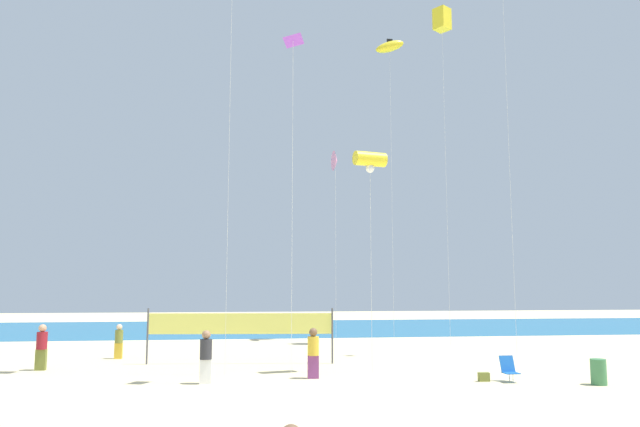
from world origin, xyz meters
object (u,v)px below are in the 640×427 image
(beachgoer_olive_shirt, at_px, (119,340))
(volleyball_net, at_px, (241,326))
(kite_yellow_box, at_px, (442,20))
(beachgoer_mustard_shirt, at_px, (313,351))
(kite_yellow_tube, at_px, (370,160))
(folding_beach_chair, at_px, (509,368))
(kite_pink_delta, at_px, (335,161))
(beachgoer_maroon_shirt, at_px, (42,346))
(trash_barrel, at_px, (599,372))
(kite_violet_diamond, at_px, (293,43))
(beachgoer_charcoal_shirt, at_px, (206,355))
(kite_orange_diamond, at_px, (504,18))
(beach_handbag, at_px, (484,377))
(kite_yellow_inflatable, at_px, (390,47))

(beachgoer_olive_shirt, height_order, volleyball_net, volleyball_net)
(volleyball_net, bearing_deg, kite_yellow_box, 29.55)
(beachgoer_mustard_shirt, bearing_deg, kite_yellow_tube, -73.40)
(folding_beach_chair, xyz_separation_m, volleyball_net, (-9.52, 6.04, 1.17))
(kite_yellow_tube, xyz_separation_m, kite_pink_delta, (0.70, 13.64, 2.87))
(beachgoer_maroon_shirt, bearing_deg, kite_pink_delta, -99.33)
(trash_barrel, distance_m, kite_violet_diamond, 15.91)
(kite_yellow_box, bearing_deg, beachgoer_charcoal_shirt, -137.70)
(kite_orange_diamond, bearing_deg, kite_yellow_box, 100.98)
(beachgoer_charcoal_shirt, relative_size, kite_yellow_tube, 0.21)
(beachgoer_maroon_shirt, xyz_separation_m, kite_violet_diamond, (9.73, -4.74, 11.32))
(trash_barrel, height_order, kite_orange_diamond, kite_orange_diamond)
(kite_pink_delta, bearing_deg, beach_handbag, -80.08)
(volleyball_net, bearing_deg, beachgoer_olive_shirt, 155.69)
(beachgoer_olive_shirt, bearing_deg, volleyball_net, -38.00)
(trash_barrel, height_order, kite_yellow_tube, kite_yellow_tube)
(kite_yellow_box, xyz_separation_m, kite_violet_diamond, (-10.17, -12.46, -7.30))
(trash_barrel, relative_size, kite_yellow_tube, 0.10)
(volleyball_net, xyz_separation_m, kite_violet_diamond, (1.77, -5.69, 10.66))
(beach_handbag, distance_m, kite_violet_diamond, 13.96)
(beachgoer_mustard_shirt, relative_size, folding_beach_chair, 2.05)
(beachgoer_maroon_shirt, xyz_separation_m, kite_pink_delta, (13.79, 11.18, 10.35))
(beachgoer_charcoal_shirt, xyz_separation_m, kite_yellow_box, (13.10, 11.92, 18.62))
(trash_barrel, relative_size, kite_yellow_inflatable, 0.04)
(kite_yellow_box, bearing_deg, beach_handbag, -104.59)
(folding_beach_chair, height_order, kite_pink_delta, kite_pink_delta)
(volleyball_net, bearing_deg, folding_beach_chair, -32.41)
(beachgoer_maroon_shirt, distance_m, trash_barrel, 21.16)
(folding_beach_chair, height_order, kite_violet_diamond, kite_violet_diamond)
(beach_handbag, bearing_deg, beachgoer_olive_shirt, 149.47)
(beachgoer_maroon_shirt, bearing_deg, beachgoer_olive_shirt, -81.90)
(folding_beach_chair, distance_m, volleyball_net, 11.34)
(beachgoer_olive_shirt, bearing_deg, beach_handbag, -44.22)
(kite_yellow_tube, bearing_deg, beachgoer_mustard_shirt, -156.85)
(beach_handbag, xyz_separation_m, kite_yellow_box, (3.29, 12.65, 19.44))
(trash_barrel, xyz_separation_m, kite_yellow_box, (-0.33, 13.87, 19.16))
(beachgoer_maroon_shirt, relative_size, beachgoer_olive_shirt, 1.15)
(beachgoer_mustard_shirt, bearing_deg, beachgoer_charcoal_shirt, 93.86)
(beach_handbag, bearing_deg, folding_beach_chair, -10.72)
(beach_handbag, relative_size, kite_pink_delta, 0.03)
(folding_beach_chair, bearing_deg, kite_pink_delta, 145.86)
(kite_orange_diamond, bearing_deg, beachgoer_charcoal_shirt, -157.35)
(beachgoer_charcoal_shirt, height_order, folding_beach_chair, beachgoer_charcoal_shirt)
(folding_beach_chair, height_order, kite_orange_diamond, kite_orange_diamond)
(beachgoer_charcoal_shirt, bearing_deg, kite_yellow_tube, -125.37)
(folding_beach_chair, xyz_separation_m, kite_yellow_box, (2.42, 12.81, 19.13))
(beachgoer_charcoal_shirt, bearing_deg, trash_barrel, -149.15)
(kite_yellow_tube, height_order, kite_violet_diamond, kite_violet_diamond)
(beach_handbag, bearing_deg, kite_yellow_inflatable, 86.98)
(beachgoer_mustard_shirt, height_order, beachgoer_olive_shirt, beachgoer_mustard_shirt)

